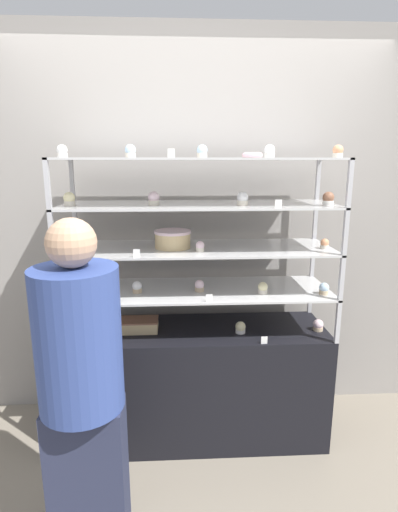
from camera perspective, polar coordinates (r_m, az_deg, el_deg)
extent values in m
plane|color=gray|center=(2.90, 0.00, -23.79)|extent=(20.00, 20.00, 0.00)
cube|color=gray|center=(2.75, -0.44, 3.89)|extent=(8.00, 0.05, 2.60)
cube|color=black|center=(2.70, 0.00, -17.52)|extent=(1.58, 0.51, 0.74)
cube|color=#B7B7BC|center=(2.78, -16.57, -5.80)|extent=(0.02, 0.02, 0.26)
cube|color=#B7B7BC|center=(2.85, 15.61, -5.28)|extent=(0.02, 0.02, 0.26)
cube|color=#B7B7BC|center=(2.34, -19.28, -9.63)|extent=(0.02, 0.02, 0.26)
cube|color=#B7B7BC|center=(2.42, 19.23, -8.85)|extent=(0.02, 0.02, 0.26)
cube|color=silver|center=(2.44, 0.00, -4.88)|extent=(1.58, 0.51, 0.01)
cube|color=#B7B7BC|center=(2.71, -16.93, -0.63)|extent=(0.02, 0.02, 0.26)
cube|color=#B7B7BC|center=(2.78, 15.94, -0.22)|extent=(0.02, 0.02, 0.26)
cube|color=#B7B7BC|center=(2.26, -19.78, -3.56)|extent=(0.02, 0.02, 0.26)
cube|color=#B7B7BC|center=(2.34, 19.71, -2.97)|extent=(0.02, 0.02, 0.26)
cube|color=silver|center=(2.37, 0.00, 1.08)|extent=(1.58, 0.51, 0.01)
cube|color=#B7B7BC|center=(2.66, -17.30, 4.78)|extent=(0.02, 0.02, 0.26)
cube|color=#B7B7BC|center=(2.73, 16.28, 5.06)|extent=(0.02, 0.02, 0.26)
cube|color=#B7B7BC|center=(2.20, -20.30, 2.90)|extent=(0.02, 0.02, 0.26)
cube|color=#B7B7BC|center=(2.29, 20.21, 3.26)|extent=(0.02, 0.02, 0.26)
cube|color=silver|center=(2.33, 0.00, 7.31)|extent=(1.58, 0.51, 0.01)
cube|color=#B7B7BC|center=(2.64, -17.69, 10.34)|extent=(0.02, 0.02, 0.26)
cube|color=#B7B7BC|center=(2.71, 16.64, 10.47)|extent=(0.02, 0.02, 0.26)
cube|color=#B7B7BC|center=(2.17, -20.85, 9.61)|extent=(0.02, 0.02, 0.26)
cube|color=#B7B7BC|center=(2.26, 20.74, 9.73)|extent=(0.02, 0.02, 0.26)
cube|color=silver|center=(2.32, 0.00, 13.68)|extent=(1.58, 0.51, 0.01)
cylinder|color=#DBBC84|center=(2.36, -3.78, 2.23)|extent=(0.21, 0.21, 0.09)
cylinder|color=silver|center=(2.35, -3.80, 3.47)|extent=(0.22, 0.22, 0.02)
cube|color=#DBBC84|center=(2.51, -8.64, -9.82)|extent=(0.24, 0.14, 0.06)
cube|color=#8C5B42|center=(2.50, -8.67, -9.03)|extent=(0.24, 0.14, 0.01)
cylinder|color=#CCB28C|center=(2.54, -16.52, -10.54)|extent=(0.06, 0.06, 0.02)
sphere|color=silver|center=(2.52, -16.56, -9.95)|extent=(0.06, 0.06, 0.06)
cylinder|color=white|center=(2.48, 5.93, -10.59)|extent=(0.06, 0.06, 0.02)
sphere|color=#F4EAB2|center=(2.47, 5.94, -9.99)|extent=(0.06, 0.06, 0.06)
cylinder|color=#CCB28C|center=(2.60, 16.62, -9.91)|extent=(0.06, 0.06, 0.02)
sphere|color=silver|center=(2.59, 16.66, -9.33)|extent=(0.06, 0.06, 0.06)
cube|color=white|center=(2.35, 9.30, -11.79)|extent=(0.04, 0.00, 0.04)
cylinder|color=#CCB28C|center=(2.44, -17.32, -4.98)|extent=(0.05, 0.05, 0.03)
sphere|color=#E5996B|center=(2.44, -17.37, -4.34)|extent=(0.06, 0.06, 0.06)
cylinder|color=#CCB28C|center=(2.39, -8.82, -4.89)|extent=(0.05, 0.05, 0.03)
sphere|color=white|center=(2.39, -8.85, -4.25)|extent=(0.06, 0.06, 0.06)
cylinder|color=#CCB28C|center=(2.39, 0.12, -4.76)|extent=(0.05, 0.05, 0.03)
sphere|color=silver|center=(2.38, 0.12, -4.11)|extent=(0.06, 0.06, 0.06)
cylinder|color=beige|center=(2.38, 9.09, -5.02)|extent=(0.05, 0.05, 0.03)
sphere|color=#F4EAB2|center=(2.37, 9.11, -4.37)|extent=(0.06, 0.06, 0.06)
cylinder|color=#CCB28C|center=(2.45, 17.39, -4.95)|extent=(0.05, 0.05, 0.03)
sphere|color=silver|center=(2.44, 17.44, -4.31)|extent=(0.06, 0.06, 0.06)
cube|color=white|center=(2.21, 1.47, -6.05)|extent=(0.04, 0.00, 0.04)
cylinder|color=white|center=(2.31, -18.18, 0.55)|extent=(0.05, 0.05, 0.02)
sphere|color=#E5996B|center=(2.31, -18.23, 1.15)|extent=(0.05, 0.05, 0.05)
cylinder|color=beige|center=(2.26, 0.15, 0.92)|extent=(0.05, 0.05, 0.02)
sphere|color=silver|center=(2.25, 0.15, 1.53)|extent=(0.05, 0.05, 0.05)
cylinder|color=beige|center=(2.45, 17.48, 1.26)|extent=(0.05, 0.05, 0.02)
sphere|color=#E5996B|center=(2.44, 17.52, 1.83)|extent=(0.05, 0.05, 0.05)
cube|color=white|center=(2.14, -8.91, 0.37)|extent=(0.04, 0.00, 0.04)
cylinder|color=beige|center=(2.32, -17.99, 7.15)|extent=(0.06, 0.06, 0.03)
sphere|color=#F4EAB2|center=(2.32, -18.05, 7.91)|extent=(0.06, 0.06, 0.06)
cylinder|color=beige|center=(2.27, -6.47, 7.57)|extent=(0.06, 0.06, 0.03)
sphere|color=silver|center=(2.27, -6.49, 8.36)|extent=(0.06, 0.06, 0.06)
cylinder|color=beige|center=(2.25, 6.23, 7.53)|extent=(0.06, 0.06, 0.03)
sphere|color=white|center=(2.25, 6.25, 8.33)|extent=(0.06, 0.06, 0.06)
cylinder|color=white|center=(2.35, 17.94, 7.21)|extent=(0.06, 0.06, 0.03)
sphere|color=#8C5B42|center=(2.35, 18.00, 7.97)|extent=(0.06, 0.06, 0.06)
cube|color=white|center=(2.16, 11.28, 7.32)|extent=(0.04, 0.00, 0.04)
cylinder|color=white|center=(2.33, -18.94, 13.44)|extent=(0.05, 0.05, 0.02)
sphere|color=white|center=(2.33, -18.99, 14.12)|extent=(0.06, 0.06, 0.06)
cylinder|color=beige|center=(2.20, -9.76, 14.00)|extent=(0.05, 0.05, 0.02)
sphere|color=silver|center=(2.20, -9.79, 14.72)|extent=(0.06, 0.06, 0.06)
cylinder|color=beige|center=(2.21, 0.44, 14.18)|extent=(0.05, 0.05, 0.02)
sphere|color=silver|center=(2.21, 0.44, 14.90)|extent=(0.06, 0.06, 0.06)
cylinder|color=white|center=(2.23, 10.02, 13.98)|extent=(0.05, 0.05, 0.02)
sphere|color=white|center=(2.23, 10.05, 14.69)|extent=(0.06, 0.06, 0.06)
cylinder|color=beige|center=(2.34, 19.19, 13.41)|extent=(0.05, 0.05, 0.02)
sphere|color=#E5996B|center=(2.34, 19.24, 14.10)|extent=(0.06, 0.06, 0.06)
cube|color=white|center=(2.08, -3.99, 14.47)|extent=(0.04, 0.00, 0.04)
torus|color=#EFB2BC|center=(2.41, 7.62, 14.08)|extent=(0.12, 0.12, 0.03)
cube|color=#282D47|center=(2.14, -15.49, -27.91)|extent=(0.34, 0.19, 0.71)
cylinder|color=#33478C|center=(1.78, -16.84, -11.35)|extent=(0.36, 0.36, 0.62)
sphere|color=tan|center=(1.65, -17.79, 1.78)|extent=(0.20, 0.20, 0.20)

